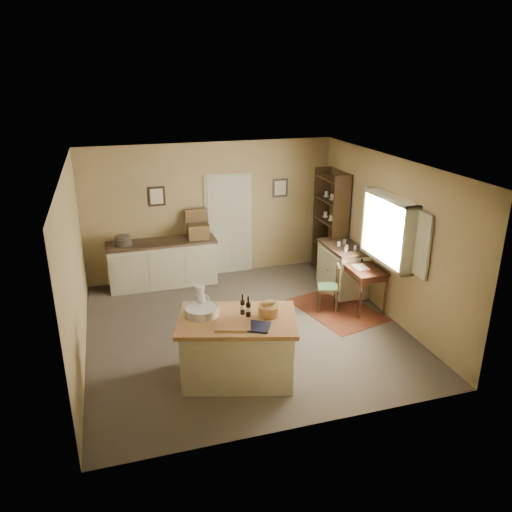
{
  "coord_description": "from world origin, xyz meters",
  "views": [
    {
      "loc": [
        -1.92,
        -6.98,
        4.0
      ],
      "look_at": [
        0.27,
        0.28,
        1.15
      ],
      "focal_mm": 35.0,
      "sensor_mm": 36.0,
      "label": 1
    }
  ],
  "objects_px": {
    "work_island": "(237,346)",
    "shelving_unit": "(333,224)",
    "writing_desk": "(363,272)",
    "desk_chair": "(328,288)",
    "right_cabinet": "(342,268)",
    "sideboard": "(163,262)"
  },
  "relations": [
    {
      "from": "work_island",
      "to": "shelving_unit",
      "type": "relative_size",
      "value": 0.83
    },
    {
      "from": "work_island",
      "to": "writing_desk",
      "type": "xyz_separation_m",
      "value": [
        2.66,
        1.46,
        0.19
      ]
    },
    {
      "from": "writing_desk",
      "to": "desk_chair",
      "type": "relative_size",
      "value": 1.12
    },
    {
      "from": "right_cabinet",
      "to": "sideboard",
      "type": "bearing_deg",
      "value": 159.2
    },
    {
      "from": "writing_desk",
      "to": "shelving_unit",
      "type": "relative_size",
      "value": 0.42
    },
    {
      "from": "sideboard",
      "to": "desk_chair",
      "type": "height_order",
      "value": "sideboard"
    },
    {
      "from": "sideboard",
      "to": "shelving_unit",
      "type": "xyz_separation_m",
      "value": [
        3.4,
        -0.38,
        0.59
      ]
    },
    {
      "from": "work_island",
      "to": "writing_desk",
      "type": "relative_size",
      "value": 1.98
    },
    {
      "from": "work_island",
      "to": "sideboard",
      "type": "distance_m",
      "value": 3.51
    },
    {
      "from": "writing_desk",
      "to": "shelving_unit",
      "type": "distance_m",
      "value": 1.68
    },
    {
      "from": "sideboard",
      "to": "shelving_unit",
      "type": "height_order",
      "value": "shelving_unit"
    },
    {
      "from": "writing_desk",
      "to": "right_cabinet",
      "type": "xyz_separation_m",
      "value": [
        -0.0,
        0.77,
        -0.21
      ]
    },
    {
      "from": "desk_chair",
      "to": "right_cabinet",
      "type": "distance_m",
      "value": 0.91
    },
    {
      "from": "work_island",
      "to": "right_cabinet",
      "type": "distance_m",
      "value": 3.48
    },
    {
      "from": "sideboard",
      "to": "desk_chair",
      "type": "relative_size",
      "value": 2.59
    },
    {
      "from": "work_island",
      "to": "shelving_unit",
      "type": "distance_m",
      "value": 4.22
    },
    {
      "from": "work_island",
      "to": "shelving_unit",
      "type": "bearing_deg",
      "value": 63.67
    },
    {
      "from": "shelving_unit",
      "to": "work_island",
      "type": "bearing_deg",
      "value": -132.41
    },
    {
      "from": "sideboard",
      "to": "writing_desk",
      "type": "height_order",
      "value": "sideboard"
    },
    {
      "from": "shelving_unit",
      "to": "desk_chair",
      "type": "bearing_deg",
      "value": -116.71
    },
    {
      "from": "desk_chair",
      "to": "sideboard",
      "type": "bearing_deg",
      "value": 162.56
    },
    {
      "from": "desk_chair",
      "to": "work_island",
      "type": "bearing_deg",
      "value": -124.25
    }
  ]
}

